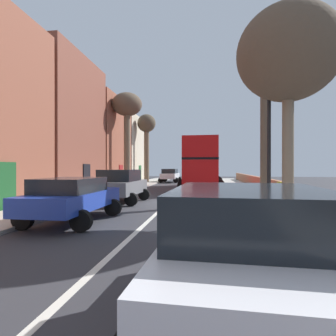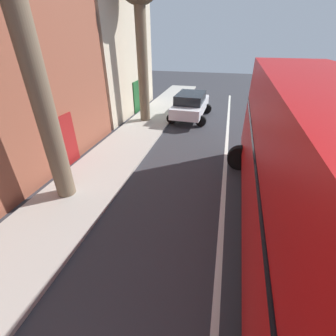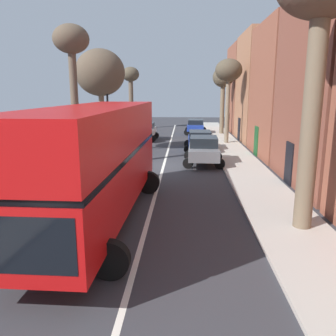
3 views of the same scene
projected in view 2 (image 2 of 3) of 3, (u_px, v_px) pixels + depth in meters
double_decker_bus at (313, 165)px, 4.94m from camera, size 3.76×10.88×4.06m
parked_car_white_left_3 at (191, 104)px, 14.76m from camera, size 2.57×4.53×1.67m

